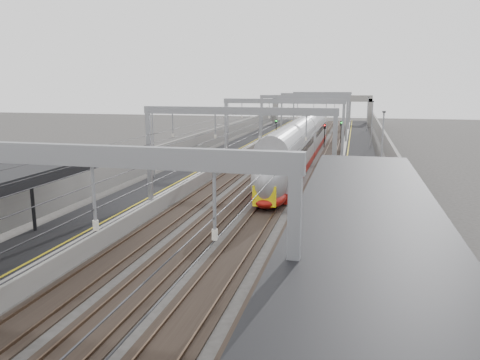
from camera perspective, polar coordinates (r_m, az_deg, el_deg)
The scene contains 12 objects.
platform_left at distance 55.57m, azimuth -2.56°, elevation 2.66°, with size 4.00×120.00×1.00m, color black.
platform_right at distance 53.37m, azimuth 14.17°, elevation 1.96°, with size 4.00×120.00×1.00m, color black.
tracks at distance 53.96m, azimuth 5.63°, elevation 1.86°, with size 11.40×140.00×0.20m.
overhead_line at distance 59.85m, azimuth 6.66°, elevation 8.65°, with size 13.00×140.00×6.60m.
canopy_right at distance 11.37m, azimuth 15.95°, elevation -8.91°, with size 4.40×30.00×4.24m.
overbridge at distance 108.02m, azimuth 9.93°, elevation 9.32°, with size 22.00×2.20×6.90m.
wall_left at distance 56.39m, azimuth -5.70°, elevation 3.87°, with size 0.30×120.00×3.20m, color gray.
wall_right at distance 53.34m, azimuth 17.67°, elevation 2.95°, with size 0.30×120.00×3.20m, color gray.
train at distance 55.11m, azimuth 7.46°, elevation 4.17°, with size 2.69×49.06×4.26m.
signal_green at distance 78.28m, azimuth 4.44°, elevation 6.59°, with size 0.32×0.32×3.48m.
signal_red_near at distance 70.23m, azimuth 10.28°, elevation 5.90°, with size 0.32×0.32×3.48m.
signal_red_far at distance 75.94m, azimuth 12.23°, elevation 6.22°, with size 0.32×0.32×3.48m.
Camera 1 is at (7.46, -7.70, 8.95)m, focal length 35.00 mm.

